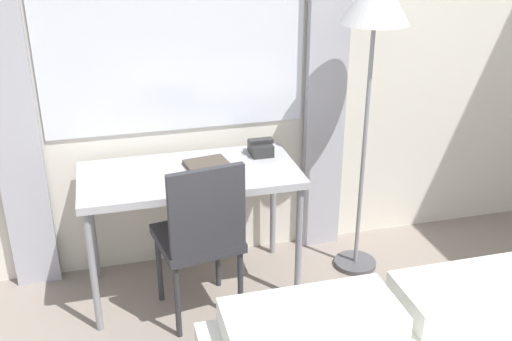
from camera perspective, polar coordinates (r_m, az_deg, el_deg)
The scene contains 6 objects.
wall_back_with_window at distance 3.41m, azimuth -0.64°, elevation 12.71°, with size 5.08×0.13×2.70m.
desk at distance 3.21m, azimuth -6.32°, elevation -1.15°, with size 1.16×0.58×0.73m.
desk_chair at distance 3.03m, azimuth -5.26°, elevation -5.88°, with size 0.46×0.46×0.91m.
standing_lamp at distance 3.21m, azimuth 11.25°, elevation 14.47°, with size 0.36×0.36×1.75m.
telephone at distance 3.37m, azimuth 0.45°, elevation 2.20°, with size 0.14×0.15×0.09m.
book at distance 3.21m, azimuth -4.56°, elevation 0.46°, with size 0.26×0.25×0.02m.
Camera 1 is at (-0.88, -0.19, 2.02)m, focal length 42.00 mm.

